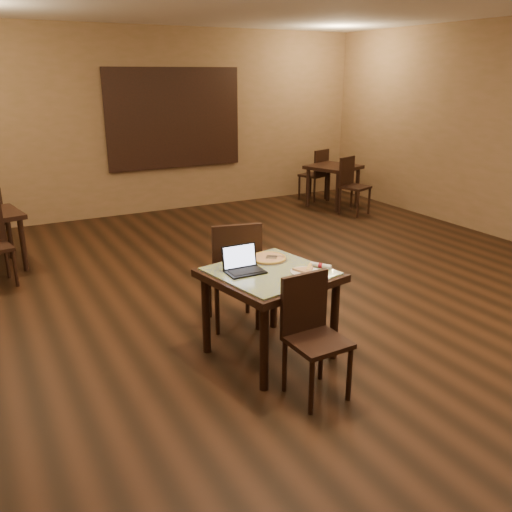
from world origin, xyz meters
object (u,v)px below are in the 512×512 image
pizza_pan (268,259)px  other_table_a_chair_far (317,172)px  laptop (242,265)px  other_table_a (333,172)px  tiled_table (270,282)px  chair_main_near (311,329)px  other_table_a_chair_near (351,182)px  chair_main_far (235,269)px

pizza_pan → other_table_a_chair_far: bearing=51.5°
laptop → other_table_a: laptop is taller
tiled_table → laptop: laptop is taller
laptop → chair_main_near: bearing=-73.7°
other_table_a_chair_far → laptop: bearing=30.4°
chair_main_near → other_table_a_chair_near: 5.59m
other_table_a → other_table_a_chair_far: 0.56m
chair_main_far → pizza_pan: 0.44m
laptop → pizza_pan: laptop is taller
chair_main_far → other_table_a: (3.69, 3.56, 0.03)m
chair_main_near → other_table_a: chair_main_near is taller
laptop → other_table_a_chair_near: (3.84, 3.52, -0.28)m
pizza_pan → tiled_table: bearing=-116.6°
chair_main_far → other_table_a_chair_far: (3.71, 4.12, -0.05)m
laptop → pizza_pan: size_ratio=0.94×
tiled_table → other_table_a: bearing=37.6°
tiled_table → other_table_a: 5.56m
tiled_table → pizza_pan: 0.29m
chair_main_far → pizza_pan: size_ratio=3.18×
tiled_table → other_table_a_chair_near: size_ratio=1.14×
other_table_a → chair_main_far: bearing=-155.5°
other_table_a_chair_far → tiled_table: bearing=32.5°
pizza_pan → other_table_a_chair_near: bearing=43.8°
tiled_table → other_table_a_chair_near: 5.13m
chair_main_far → other_table_a_chair_near: chair_main_far is taller
other_table_a → laptop: bearing=-153.0°
tiled_table → laptop: 0.27m
other_table_a → tiled_table: bearing=-150.8°
tiled_table → other_table_a_chair_near: (3.64, 3.62, -0.12)m
other_table_a → other_table_a_chair_near: 0.56m
chair_main_near → laptop: 0.80m
other_table_a_chair_near → other_table_a_chair_far: bearing=67.6°
chair_main_near → pizza_pan: chair_main_near is taller
tiled_table → chair_main_far: size_ratio=1.05×
tiled_table → other_table_a_chair_far: 6.00m
laptop → other_table_a: 5.62m
laptop → pizza_pan: bearing=24.9°
chair_main_far → pizza_pan: chair_main_far is taller
laptop → other_table_a_chair_far: size_ratio=0.32×
pizza_pan → other_table_a_chair_far: other_table_a_chair_far is taller
tiled_table → chair_main_near: bearing=-101.4°
chair_main_far → laptop: (-0.18, -0.51, 0.24)m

